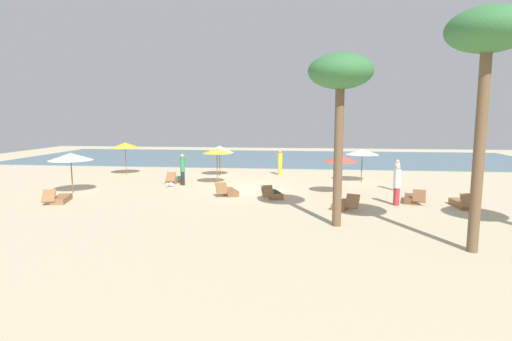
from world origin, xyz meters
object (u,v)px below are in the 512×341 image
object	(u,v)px
lounger_2	(344,204)
person_3	(397,185)
umbrella_3	(362,152)
dog	(171,185)
umbrella_5	(217,151)
lounger_0	(462,203)
palm_0	(487,40)
umbrella_2	(220,149)
lounger_6	(273,194)
palm_1	(340,78)
lounger_1	(229,192)
person_2	(280,163)
umbrella_1	(71,157)
lounger_3	(60,199)
person_1	(397,175)
lounger_5	(174,179)
umbrella_4	(125,145)
person_0	(183,169)
lounger_4	(412,199)
umbrella_0	(341,158)

from	to	relation	value
lounger_2	person_3	distance (m)	2.70
umbrella_3	lounger_2	xyz separation A→B (m)	(-1.77, -7.54, -1.72)
dog	umbrella_5	bearing A→B (deg)	28.67
umbrella_5	umbrella_3	bearing A→B (deg)	12.17
lounger_0	palm_0	world-z (taller)	palm_0
umbrella_2	palm_0	distance (m)	18.78
umbrella_3	umbrella_5	xyz separation A→B (m)	(-8.76, -1.89, 0.13)
lounger_6	dog	size ratio (longest dim) A/B	3.06
umbrella_2	palm_1	xyz separation A→B (m)	(6.97, -12.19, 3.62)
lounger_1	person_2	size ratio (longest dim) A/B	1.01
dog	person_3	bearing A→B (deg)	-16.09
person_2	umbrella_2	bearing A→B (deg)	-169.47
umbrella_1	lounger_1	distance (m)	8.63
umbrella_1	umbrella_3	bearing A→B (deg)	18.95
person_2	lounger_0	bearing A→B (deg)	-46.15
umbrella_5	lounger_3	distance (m)	8.90
person_2	palm_1	world-z (taller)	palm_1
person_1	umbrella_2	bearing A→B (deg)	157.54
lounger_0	palm_0	bearing A→B (deg)	-107.88
lounger_5	person_3	world-z (taller)	person_3
lounger_0	umbrella_1	bearing A→B (deg)	176.29
umbrella_1	person_3	xyz separation A→B (m)	(16.56, -1.20, -0.98)
umbrella_4	person_1	bearing A→B (deg)	-13.59
umbrella_4	lounger_6	size ratio (longest dim) A/B	1.27
lounger_0	lounger_2	world-z (taller)	lounger_0
lounger_0	lounger_6	size ratio (longest dim) A/B	0.93
umbrella_4	person_0	distance (m)	6.56
person_0	umbrella_4	bearing A→B (deg)	144.02
lounger_3	lounger_4	world-z (taller)	lounger_3
umbrella_2	person_0	size ratio (longest dim) A/B	1.11
umbrella_5	person_0	bearing A→B (deg)	-165.49
lounger_1	palm_1	size ratio (longest dim) A/B	0.28
umbrella_2	lounger_4	size ratio (longest dim) A/B	1.16
umbrella_0	umbrella_1	xyz separation A→B (m)	(-14.21, -1.22, 0.05)
person_2	umbrella_3	bearing A→B (deg)	-24.74
lounger_5	palm_0	xyz separation A→B (m)	(13.08, -11.61, 6.05)
lounger_3	dog	size ratio (longest dim) A/B	3.04
umbrella_0	lounger_2	bearing A→B (deg)	-91.22
umbrella_0	umbrella_3	distance (m)	4.57
lounger_4	person_2	size ratio (longest dim) A/B	1.03
lounger_3	lounger_6	size ratio (longest dim) A/B	0.99
lounger_3	person_2	bearing A→B (deg)	45.88
lounger_3	lounger_6	xyz separation A→B (m)	(10.01, 2.32, 0.01)
umbrella_1	umbrella_2	distance (m)	9.69
umbrella_4	lounger_1	size ratio (longest dim) A/B	1.29
lounger_3	lounger_1	bearing A→B (deg)	19.74
umbrella_4	lounger_3	world-z (taller)	umbrella_4
lounger_1	person_0	size ratio (longest dim) A/B	0.94
palm_0	lounger_4	bearing A→B (deg)	89.51
lounger_3	person_2	xyz separation A→B (m)	(9.91, 10.22, 0.70)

